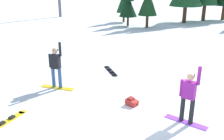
# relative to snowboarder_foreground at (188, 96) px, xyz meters

# --- Properties ---
(ground_plane) EXTENTS (800.00, 800.00, 0.00)m
(ground_plane) POSITION_rel_snowboarder_foreground_xyz_m (-1.01, 0.37, -0.97)
(ground_plane) COLOR white
(snowboarder_foreground) EXTENTS (1.32, 1.11, 2.03)m
(snowboarder_foreground) POSITION_rel_snowboarder_foreground_xyz_m (0.00, 0.00, 0.00)
(snowboarder_foreground) COLOR #993FD8
(snowboarder_foreground) RESTS_ON ground_plane
(snowboarder_midground) EXTENTS (1.56, 0.74, 2.09)m
(snowboarder_midground) POSITION_rel_snowboarder_foreground_xyz_m (-4.89, 2.89, 0.03)
(snowboarder_midground) COLOR yellow
(snowboarder_midground) RESTS_ON ground_plane
(loose_snowboard_near_left) EXTENTS (0.77, 1.68, 0.09)m
(loose_snowboard_near_left) POSITION_rel_snowboarder_foreground_xyz_m (-2.55, 5.06, -0.95)
(loose_snowboard_near_left) COLOR black
(loose_snowboard_near_left) RESTS_ON ground_plane
(loose_snowboard_far_spare) EXTENTS (0.97, 1.63, 0.09)m
(loose_snowboard_far_spare) POSITION_rel_snowboarder_foreground_xyz_m (-6.03, 0.04, -0.95)
(loose_snowboard_far_spare) COLOR yellow
(loose_snowboard_far_spare) RESTS_ON ground_plane
(backpack_red) EXTENTS (0.56, 0.55, 0.31)m
(backpack_red) POSITION_rel_snowboarder_foreground_xyz_m (-1.73, 1.24, -0.83)
(backpack_red) COLOR red
(backpack_red) RESTS_ON ground_plane
(pine_tree_broad) EXTENTS (1.80, 1.80, 4.35)m
(pine_tree_broad) POSITION_rel_snowboarder_foreground_xyz_m (-0.86, 18.72, 1.41)
(pine_tree_broad) COLOR #472D19
(pine_tree_broad) RESTS_ON ground_plane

